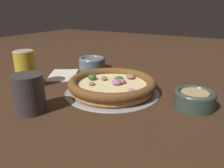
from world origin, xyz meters
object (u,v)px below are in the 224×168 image
at_px(napkin, 63,75).
at_px(pizza_tray, 112,91).
at_px(beverage_can, 26,69).
at_px(bowl_near, 194,98).
at_px(pizza, 112,84).
at_px(bowl_far, 92,63).
at_px(drinking_cup, 29,93).
at_px(fork, 65,75).

bearing_deg(napkin, pizza_tray, -101.67).
xyz_separation_m(pizza_tray, beverage_can, (-0.10, 0.27, 0.06)).
bearing_deg(bowl_near, pizza, 93.92).
height_order(bowl_near, beverage_can, beverage_can).
bearing_deg(bowl_far, drinking_cup, -166.66).
relative_size(pizza_tray, beverage_can, 2.41).
bearing_deg(pizza, beverage_can, 110.74).
bearing_deg(beverage_can, pizza, -69.26).
xyz_separation_m(pizza_tray, bowl_near, (0.02, -0.25, 0.02)).
xyz_separation_m(drinking_cup, napkin, (0.28, 0.14, -0.05)).
height_order(pizza_tray, fork, pizza_tray).
bearing_deg(fork, bowl_near, 78.39).
height_order(drinking_cup, beverage_can, beverage_can).
bearing_deg(bowl_near, pizza_tray, 94.01).
bearing_deg(drinking_cup, pizza, -26.82).
relative_size(napkin, beverage_can, 1.51).
relative_size(bowl_far, beverage_can, 0.91).
bearing_deg(napkin, bowl_near, -94.06).
bearing_deg(drinking_cup, bowl_far, 13.34).
relative_size(drinking_cup, beverage_can, 0.80).
xyz_separation_m(pizza, bowl_near, (0.02, -0.25, -0.00)).
bearing_deg(fork, beverage_can, -15.65).
height_order(pizza, bowl_near, pizza).
bearing_deg(beverage_can, bowl_near, -76.98).
relative_size(bowl_far, napkin, 0.60).
xyz_separation_m(drinking_cup, fork, (0.28, 0.13, -0.05)).
bearing_deg(bowl_near, beverage_can, 103.02).
xyz_separation_m(pizza_tray, bowl_far, (0.19, 0.21, 0.02)).
relative_size(pizza, fork, 1.60).
bearing_deg(pizza, bowl_far, 48.10).
xyz_separation_m(drinking_cup, beverage_can, (0.12, 0.16, 0.01)).
height_order(pizza_tray, bowl_far, bowl_far).
bearing_deg(drinking_cup, napkin, 27.34).
xyz_separation_m(bowl_near, beverage_can, (-0.12, 0.52, 0.04)).
bearing_deg(pizza_tray, beverage_can, 110.67).
bearing_deg(napkin, fork, -63.60).
relative_size(bowl_near, beverage_can, 0.87).
bearing_deg(bowl_near, drinking_cup, 123.82).
relative_size(drinking_cup, napkin, 0.53).
bearing_deg(drinking_cup, bowl_near, -56.18).
relative_size(pizza_tray, pizza, 1.08).
bearing_deg(beverage_can, pizza_tray, -69.33).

